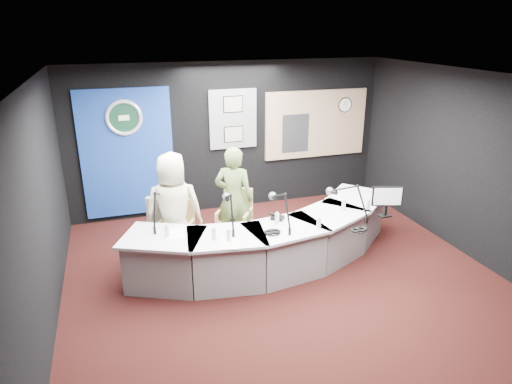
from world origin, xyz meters
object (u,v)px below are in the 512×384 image
object	(u,v)px
person_man	(174,210)
person_woman	(234,199)
armchair_right	(234,219)
armchair_left	(175,231)
broadcast_desk	(271,242)

from	to	relation	value
person_man	person_woman	bearing A→B (deg)	-161.27
armchair_right	person_woman	distance (m)	0.34
armchair_right	armchair_left	bearing A→B (deg)	-135.72
armchair_left	person_woman	distance (m)	1.04
broadcast_desk	person_man	xyz separation A→B (m)	(-1.33, 0.53, 0.48)
armchair_left	person_man	xyz separation A→B (m)	(0.00, 0.00, 0.35)
broadcast_desk	armchair_right	size ratio (longest dim) A/B	4.48
broadcast_desk	person_man	distance (m)	1.51
armchair_left	person_man	distance (m)	0.35
broadcast_desk	person_woman	world-z (taller)	person_woman
armchair_left	person_woman	size ratio (longest dim) A/B	0.60
armchair_right	broadcast_desk	bearing A→B (deg)	-29.89
armchair_left	armchair_right	size ratio (longest dim) A/B	1.01
broadcast_desk	armchair_left	distance (m)	1.44
armchair_right	person_man	xyz separation A→B (m)	(-0.97, -0.19, 0.36)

